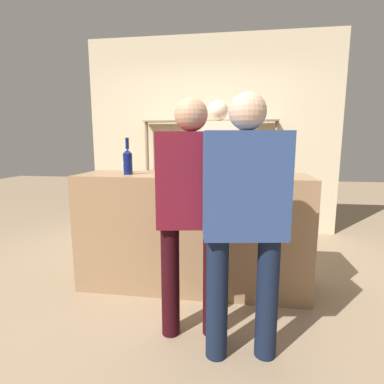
# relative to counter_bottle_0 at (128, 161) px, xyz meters

# --- Properties ---
(ground_plane) EXTENTS (16.00, 16.00, 0.00)m
(ground_plane) POSITION_rel_counter_bottle_0_xyz_m (0.56, 0.07, -1.16)
(ground_plane) COLOR #9E8466
(bar_counter) EXTENTS (2.02, 0.57, 1.04)m
(bar_counter) POSITION_rel_counter_bottle_0_xyz_m (0.56, 0.07, -0.64)
(bar_counter) COLOR #997551
(bar_counter) RESTS_ON ground_plane
(back_wall) EXTENTS (3.62, 0.12, 2.80)m
(back_wall) POSITION_rel_counter_bottle_0_xyz_m (0.56, 1.95, 0.24)
(back_wall) COLOR beige
(back_wall) RESTS_ON ground_plane
(back_shelf) EXTENTS (1.89, 0.18, 1.62)m
(back_shelf) POSITION_rel_counter_bottle_0_xyz_m (0.56, 1.77, -0.08)
(back_shelf) COLOR #897056
(back_shelf) RESTS_ON ground_plane
(counter_bottle_0) EXTENTS (0.08, 0.08, 0.32)m
(counter_bottle_0) POSITION_rel_counter_bottle_0_xyz_m (0.00, 0.00, 0.00)
(counter_bottle_0) COLOR #0F1956
(counter_bottle_0) RESTS_ON bar_counter
(counter_bottle_1) EXTENTS (0.08, 0.08, 0.34)m
(counter_bottle_1) POSITION_rel_counter_bottle_0_xyz_m (0.95, -0.09, 0.01)
(counter_bottle_1) COLOR #0F1956
(counter_bottle_1) RESTS_ON bar_counter
(counter_bottle_2) EXTENTS (0.08, 0.08, 0.35)m
(counter_bottle_2) POSITION_rel_counter_bottle_0_xyz_m (0.76, 0.08, 0.02)
(counter_bottle_2) COLOR #0F1956
(counter_bottle_2) RESTS_ON bar_counter
(counter_bottle_3) EXTENTS (0.09, 0.09, 0.32)m
(counter_bottle_3) POSITION_rel_counter_bottle_0_xyz_m (0.80, 0.23, 0.01)
(counter_bottle_3) COLOR black
(counter_bottle_3) RESTS_ON bar_counter
(wine_glass) EXTENTS (0.07, 0.07, 0.17)m
(wine_glass) POSITION_rel_counter_bottle_0_xyz_m (-0.07, 0.14, 0.00)
(wine_glass) COLOR silver
(wine_glass) RESTS_ON bar_counter
(cork_jar) EXTENTS (0.13, 0.13, 0.13)m
(cork_jar) POSITION_rel_counter_bottle_0_xyz_m (0.30, 0.09, -0.06)
(cork_jar) COLOR silver
(cork_jar) RESTS_ON bar_counter
(customer_center) EXTENTS (0.47, 0.26, 1.59)m
(customer_center) POSITION_rel_counter_bottle_0_xyz_m (0.66, -0.64, -0.23)
(customer_center) COLOR black
(customer_center) RESTS_ON ground_plane
(customer_right) EXTENTS (0.50, 0.28, 1.59)m
(customer_right) POSITION_rel_counter_bottle_0_xyz_m (1.00, -0.81, -0.24)
(customer_right) COLOR #121C33
(customer_right) RESTS_ON ground_plane
(server_behind_counter) EXTENTS (0.50, 0.26, 1.78)m
(server_behind_counter) POSITION_rel_counter_bottle_0_xyz_m (0.72, 0.97, -0.11)
(server_behind_counter) COLOR #575347
(server_behind_counter) RESTS_ON ground_plane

